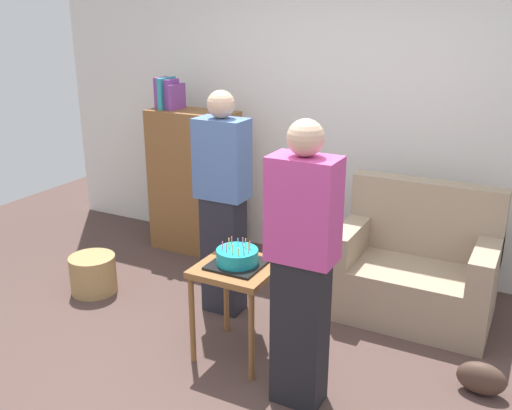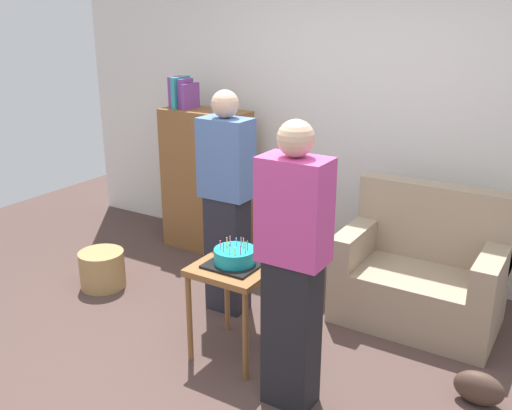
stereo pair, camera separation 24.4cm
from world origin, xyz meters
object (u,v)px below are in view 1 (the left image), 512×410
Objects in this scene: birthday_cake at (237,258)px; person_blowing_candles at (223,204)px; wicker_basket at (93,274)px; bookshelf at (194,180)px; person_holding_cake at (302,268)px; handbag at (481,378)px; couch at (415,270)px; side_table at (238,280)px.

birthday_cake is 0.20× the size of person_blowing_candles.
bookshelf is at bearing 77.96° from wicker_basket.
person_holding_cake reaches higher than birthday_cake.
person_blowing_candles is 5.82× the size of handbag.
person_blowing_candles is at bearing -46.60° from bookshelf.
couch is 0.67× the size of person_blowing_candles.
wicker_basket is (-1.45, 0.23, -0.38)m from side_table.
bookshelf is at bearing -52.97° from person_holding_cake.
person_blowing_candles is (-0.38, 0.47, 0.30)m from side_table.
person_holding_cake is 2.15m from wicker_basket.
person_blowing_candles and person_holding_cake have the same top height.
person_holding_cake is at bearing -24.81° from birthday_cake.
bookshelf is 5.61× the size of handbag.
wicker_basket is (-2.32, -0.84, -0.19)m from couch.
person_blowing_candles is 1.99m from handbag.
side_table is at bearing -9.07° from wicker_basket.
person_blowing_candles is 1.29m from wicker_basket.
birthday_cake is at bearing -129.35° from couch.
person_blowing_candles is (0.83, -0.87, 0.16)m from bookshelf.
bookshelf is at bearing 128.40° from person_blowing_candles.
person_blowing_candles is at bearing 128.89° from birthday_cake.
handbag is (1.46, 0.29, -0.43)m from side_table.
birthday_cake is at bearing -48.11° from bookshelf.
wicker_basket is at bearing -24.10° from person_holding_cake.
person_blowing_candles is at bearing -154.58° from couch.
couch is 0.67× the size of person_holding_cake.
birthday_cake is 0.20× the size of person_holding_cake.
handbag is at bearing -10.57° from person_blowing_candles.
couch is at bearing -7.57° from bookshelf.
couch is at bearing -115.04° from person_holding_cake.
handbag is at bearing -21.58° from bookshelf.
couch is at bearing 126.78° from handbag.
bookshelf is 1.22m from person_blowing_candles.
bookshelf is 2.37m from person_holding_cake.
person_blowing_candles reaches higher than wicker_basket.
couch is 1.48m from person_blowing_candles.
bookshelf is 2.92m from handbag.
person_blowing_candles is (-1.26, -0.60, 0.49)m from couch.
bookshelf is 0.96× the size of person_blowing_candles.
person_holding_cake is at bearing -24.81° from side_table.
wicker_basket is at bearing 170.93° from side_table.
wicker_basket is at bearing 170.93° from birthday_cake.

